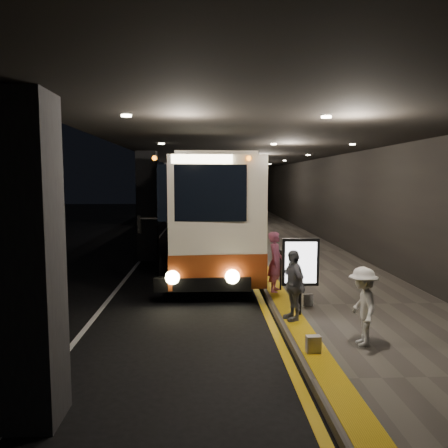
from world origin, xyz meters
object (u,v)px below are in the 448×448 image
object	(u,v)px
info_sign	(300,264)
passenger_boarding	(275,262)
passenger_waiting_white	(363,306)
passenger_waiting_grey	(293,285)
bag_polka	(308,300)
stanchion_post	(281,270)
coach_second	(208,204)
bag_plain	(313,345)
coach_main	(204,215)
coach_third	(208,195)

from	to	relation	value
info_sign	passenger_boarding	bearing A→B (deg)	98.15
passenger_waiting_white	passenger_waiting_grey	bearing A→B (deg)	-141.01
bag_polka	passenger_boarding	bearing A→B (deg)	112.11
stanchion_post	coach_second	bearing A→B (deg)	96.58
passenger_waiting_white	stanchion_post	world-z (taller)	passenger_waiting_white
passenger_waiting_white	bag_plain	xyz separation A→B (m)	(-1.02, -0.36, -0.59)
coach_main	bag_plain	distance (m)	10.06
passenger_waiting_grey	stanchion_post	size ratio (longest dim) A/B	1.38
stanchion_post	info_sign	bearing A→B (deg)	-88.60
coach_third	stanchion_post	size ratio (longest dim) A/B	9.61
info_sign	coach_main	bearing A→B (deg)	108.81
info_sign	passenger_waiting_white	bearing A→B (deg)	-65.11
coach_second	bag_plain	bearing A→B (deg)	-83.87
coach_third	passenger_waiting_grey	world-z (taller)	coach_third
coach_second	passenger_boarding	world-z (taller)	coach_second
passenger_boarding	info_sign	size ratio (longest dim) A/B	0.94
coach_third	coach_second	bearing A→B (deg)	-90.39
coach_main	info_sign	distance (m)	7.85
passenger_boarding	stanchion_post	size ratio (longest dim) A/B	1.48
passenger_boarding	bag_plain	bearing A→B (deg)	-161.51
passenger_waiting_white	bag_polka	size ratio (longest dim) A/B	4.98
passenger_waiting_grey	info_sign	world-z (taller)	info_sign
passenger_waiting_grey	stanchion_post	distance (m)	2.62
coach_main	bag_polka	bearing A→B (deg)	-72.74
passenger_waiting_grey	passenger_waiting_white	bearing A→B (deg)	17.20
passenger_waiting_white	bag_plain	world-z (taller)	passenger_waiting_white
coach_main	passenger_waiting_grey	distance (m)	8.15
passenger_boarding	passenger_waiting_grey	distance (m)	2.49
coach_main	info_sign	bearing A→B (deg)	-77.04
coach_second	coach_third	size ratio (longest dim) A/B	1.00
bag_polka	bag_plain	distance (m)	2.99
passenger_boarding	stanchion_post	distance (m)	0.34
bag_polka	info_sign	world-z (taller)	info_sign
coach_second	bag_polka	xyz separation A→B (m)	(2.39, -18.74, -1.35)
passenger_boarding	info_sign	world-z (taller)	info_sign
coach_main	bag_plain	xyz separation A→B (m)	(2.03, -9.73, -1.57)
stanchion_post	coach_main	bearing A→B (deg)	112.81
coach_main	coach_second	world-z (taller)	coach_main
coach_third	bag_plain	bearing A→B (deg)	-87.64
passenger_waiting_grey	passenger_boarding	bearing A→B (deg)	163.65
passenger_boarding	coach_second	bearing A→B (deg)	24.46
coach_second	passenger_boarding	xyz separation A→B (m)	(1.81, -17.30, -0.65)
bag_polka	stanchion_post	bearing A→B (deg)	104.82
coach_third	passenger_waiting_white	distance (m)	38.76
coach_main	coach_third	distance (m)	29.29
coach_third	bag_plain	size ratio (longest dim) A/B	33.93
info_sign	stanchion_post	xyz separation A→B (m)	(-0.06, 2.27, -0.64)
passenger_waiting_white	info_sign	bearing A→B (deg)	-151.72
passenger_boarding	bag_polka	bearing A→B (deg)	-139.40
passenger_waiting_grey	stanchion_post	xyz separation A→B (m)	(0.17, 2.60, -0.22)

